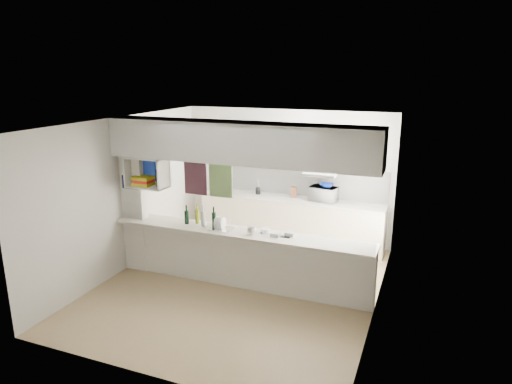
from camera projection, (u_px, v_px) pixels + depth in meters
The scene contains 16 objects.
floor at pixel (239, 286), 7.27m from camera, with size 4.80×4.80×0.00m, color tan.
ceiling at pixel (238, 122), 6.60m from camera, with size 4.80×4.80×0.00m, color white.
wall_back at pixel (287, 175), 9.09m from camera, with size 4.20×4.20×0.00m, color silver.
wall_left at pixel (124, 194), 7.67m from camera, with size 4.80×4.80×0.00m, color silver.
wall_right at pixel (380, 224), 6.19m from camera, with size 4.80×4.80×0.00m, color silver.
servery_partition at pixel (228, 184), 6.90m from camera, with size 4.20×0.50×2.60m.
cubby_shelf at pixel (147, 174), 7.32m from camera, with size 0.65×0.35×0.50m.
kitchen_run at pixel (290, 202), 8.92m from camera, with size 3.60×0.63×2.24m.
microwave at pixel (324, 194), 8.63m from camera, with size 0.50×0.34×0.28m, color white.
bowl at pixel (326, 186), 8.56m from camera, with size 0.26×0.26×0.06m, color #0E2BA0.
dish_rack at pixel (222, 224), 7.10m from camera, with size 0.38×0.29×0.20m.
cup at pixel (251, 230), 6.88m from camera, with size 0.13×0.13×0.10m, color white.
wine_bottles at pixel (200, 217), 7.30m from camera, with size 0.52×0.15×0.35m.
plastic_tubs at pixel (275, 233), 6.87m from camera, with size 0.53×0.22×0.07m.
utensil_jar at pixel (258, 191), 9.13m from camera, with size 0.10×0.10×0.14m, color black.
knife_block at pixel (294, 192), 8.88m from camera, with size 0.11×0.08×0.21m, color #58301E.
Camera 1 is at (2.67, -6.08, 3.32)m, focal length 32.00 mm.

